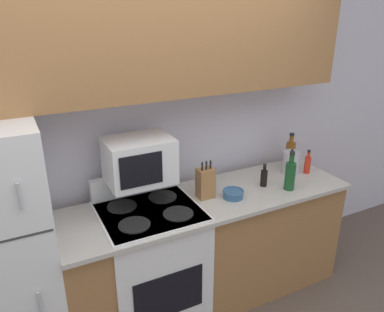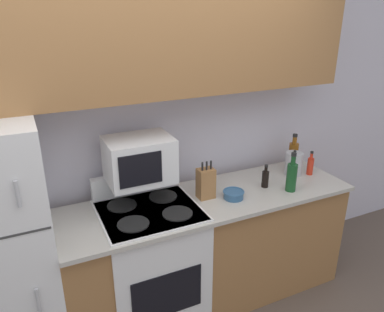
% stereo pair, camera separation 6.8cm
% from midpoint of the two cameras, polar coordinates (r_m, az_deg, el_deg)
% --- Properties ---
extents(wall_back, '(8.00, 0.05, 2.55)m').
position_cam_midpoint_polar(wall_back, '(2.78, -8.90, 2.62)').
color(wall_back, silver).
rests_on(wall_back, ground_plane).
extents(lower_cabinets, '(2.15, 0.64, 0.90)m').
position_cam_midpoint_polar(lower_cabinets, '(2.96, 1.73, -13.87)').
color(lower_cabinets, '#9E6B3D').
rests_on(lower_cabinets, ground_plane).
extents(upper_cabinets, '(2.90, 0.36, 0.71)m').
position_cam_midpoint_polar(upper_cabinets, '(2.44, -8.29, 17.15)').
color(upper_cabinets, '#9E6B3D').
rests_on(upper_cabinets, refrigerator).
extents(stove, '(0.67, 0.62, 1.07)m').
position_cam_midpoint_polar(stove, '(2.79, -6.85, -16.06)').
color(stove, white).
rests_on(stove, ground_plane).
extents(microwave, '(0.44, 0.33, 0.30)m').
position_cam_midpoint_polar(microwave, '(2.51, -8.83, -0.65)').
color(microwave, white).
rests_on(microwave, stove).
extents(knife_block, '(0.12, 0.09, 0.28)m').
position_cam_midpoint_polar(knife_block, '(2.66, 1.33, -4.13)').
color(knife_block, '#9E6B3D').
rests_on(knife_block, lower_cabinets).
extents(bowl, '(0.15, 0.15, 0.06)m').
position_cam_midpoint_polar(bowl, '(2.70, 5.56, -5.73)').
color(bowl, '#335B84').
rests_on(bowl, lower_cabinets).
extents(bottle_soy_sauce, '(0.05, 0.05, 0.18)m').
position_cam_midpoint_polar(bottle_soy_sauce, '(2.88, 10.24, -3.23)').
color(bottle_soy_sauce, black).
rests_on(bottle_soy_sauce, lower_cabinets).
extents(bottle_whiskey, '(0.08, 0.08, 0.28)m').
position_cam_midpoint_polar(bottle_whiskey, '(3.32, 14.17, 0.59)').
color(bottle_whiskey, brown).
rests_on(bottle_whiskey, lower_cabinets).
extents(bottle_hot_sauce, '(0.05, 0.05, 0.20)m').
position_cam_midpoint_polar(bottle_hot_sauce, '(3.19, 16.61, -1.18)').
color(bottle_hot_sauce, red).
rests_on(bottle_hot_sauce, lower_cabinets).
extents(bottle_wine_green, '(0.08, 0.08, 0.30)m').
position_cam_midpoint_polar(bottle_wine_green, '(2.85, 14.07, -2.80)').
color(bottle_wine_green, '#194C23').
rests_on(bottle_wine_green, lower_cabinets).
extents(kettle, '(0.14, 0.14, 0.21)m').
position_cam_midpoint_polar(kettle, '(3.15, 14.27, -0.93)').
color(kettle, '#B7B7BC').
rests_on(kettle, lower_cabinets).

